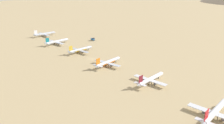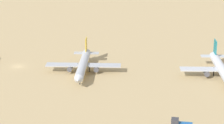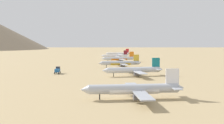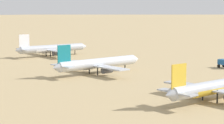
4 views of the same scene
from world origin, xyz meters
TOP-DOWN VIEW (x-y plane):
  - parked_jet_3 at (3.46, 24.09)m, footprint 31.41×25.58m
  - parked_jet_4 at (1.71, 69.69)m, footprint 32.89×26.81m
  - parked_jet_5 at (10.30, 119.33)m, footprint 32.33×26.20m

SIDE VIEW (x-z plane):
  - parked_jet_3 at x=3.46m, z-range -1.51..7.54m
  - parked_jet_5 at x=10.30m, z-range -1.56..7.77m
  - parked_jet_4 at x=1.71m, z-range -1.55..7.94m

